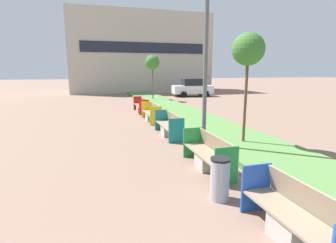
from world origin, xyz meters
TOP-DOWN VIEW (x-y plane):
  - planter_grass_strip at (3.20, 12.00)m, footprint 2.80×120.00m
  - building_backdrop at (4.00, 35.68)m, footprint 17.37×7.81m
  - bench_blue_frame at (0.94, 3.56)m, footprint 0.65×2.01m
  - bench_green_frame at (0.94, 6.82)m, footprint 0.65×2.23m
  - bench_teal_frame at (0.94, 10.75)m, footprint 0.65×2.31m
  - bench_yellow_frame at (0.94, 14.16)m, footprint 0.65×2.33m
  - bench_red_frame at (0.94, 17.36)m, footprint 0.65×2.36m
  - litter_bin at (0.43, 5.14)m, footprint 0.42×0.42m
  - sapling_tree_near at (3.10, 8.55)m, footprint 1.11×1.11m
  - sapling_tree_far at (3.10, 23.62)m, footprint 1.28×1.28m
  - parked_car_distant at (8.06, 26.61)m, footprint 4.33×2.10m

SIDE VIEW (x-z plane):
  - planter_grass_strip at x=3.20m, z-range 0.00..0.18m
  - bench_blue_frame at x=0.94m, z-range -0.10..0.84m
  - bench_green_frame at x=0.94m, z-range -0.10..0.84m
  - bench_teal_frame at x=0.94m, z-range -0.10..0.84m
  - bench_yellow_frame at x=0.94m, z-range -0.10..0.84m
  - bench_red_frame at x=0.94m, z-range -0.09..0.85m
  - litter_bin at x=0.43m, z-range 0.00..0.91m
  - parked_car_distant at x=8.06m, z-range -0.02..1.84m
  - sapling_tree_near at x=3.10m, z-range 1.38..5.35m
  - sapling_tree_far at x=3.10m, z-range 1.36..5.42m
  - building_backdrop at x=4.00m, z-range 0.00..9.70m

